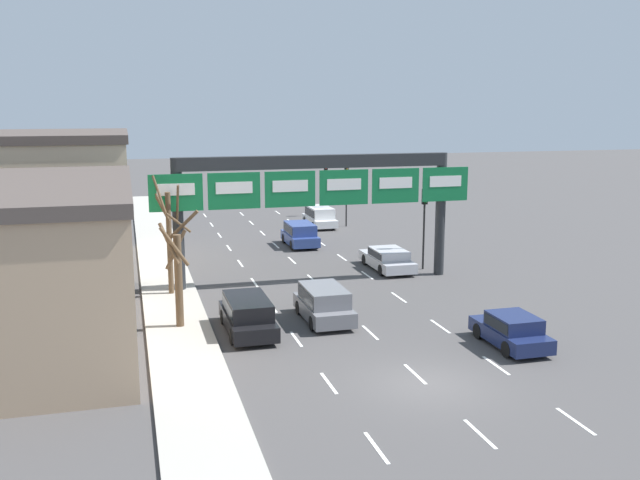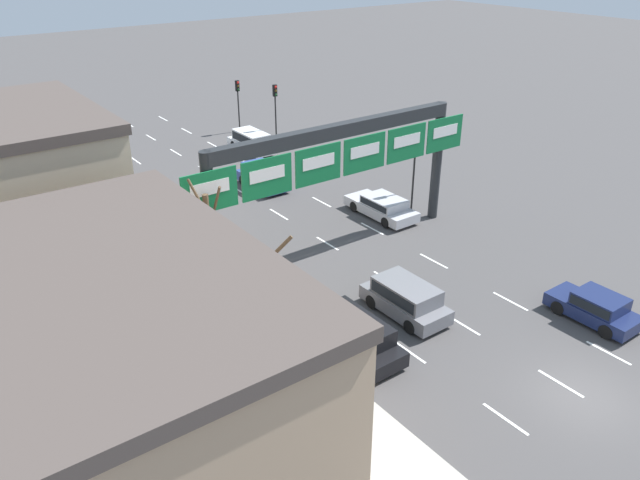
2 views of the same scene
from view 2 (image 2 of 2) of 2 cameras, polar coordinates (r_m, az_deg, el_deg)
ground_plane at (r=26.03m, az=22.97°, el=-13.12°), size 220.00×220.00×0.00m
lane_dashes at (r=33.16m, az=3.28°, el=-1.88°), size 6.72×67.00×0.01m
sign_gantry at (r=32.17m, az=1.72°, el=7.61°), size 17.70×0.70×7.05m
building_near at (r=21.33m, az=-17.70°, el=-10.29°), size 9.25×14.44×6.71m
suv_blue at (r=42.57m, az=-5.26°, el=5.92°), size 1.92×4.16×1.61m
suv_white at (r=50.12m, az=-6.31°, el=9.04°), size 1.87×4.61×1.62m
suv_black at (r=25.93m, az=3.06°, el=-8.46°), size 1.93×4.79×1.56m
suv_grey at (r=28.44m, az=7.84°, el=-5.21°), size 1.93×4.25×1.60m
car_navy at (r=30.38m, az=23.90°, el=-5.60°), size 1.81×3.95×1.38m
car_silver at (r=38.18m, az=5.72°, el=3.13°), size 1.98×4.89×1.29m
traffic_light_near_gantry at (r=50.15m, az=-4.10°, el=12.33°), size 0.30×0.35×5.07m
traffic_light_mid_block at (r=55.10m, az=-7.51°, el=12.99°), size 0.30×0.35×4.41m
traffic_light_far_end at (r=38.32m, az=8.68°, el=7.42°), size 0.30×0.35×4.82m
tree_bare_closest at (r=28.48m, az=-10.05°, el=0.11°), size 1.88×1.68×6.10m
tree_bare_second at (r=24.41m, az=-3.88°, el=-5.84°), size 1.83×1.84×5.07m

